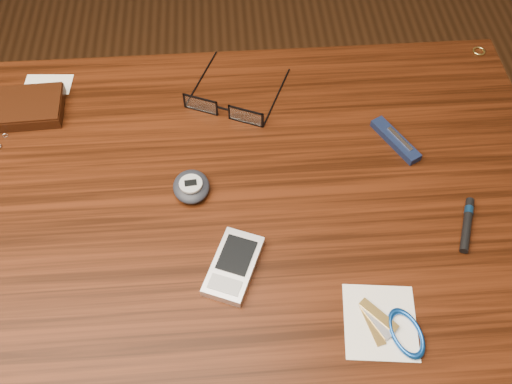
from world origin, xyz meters
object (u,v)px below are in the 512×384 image
(desk, at_px, (215,261))
(pda_phone, at_px, (234,266))
(pedometer, at_px, (191,186))
(notepad_keys, at_px, (394,328))
(eyeglasses, at_px, (225,107))
(wallet_and_card, at_px, (31,106))
(pocket_knife, at_px, (395,140))

(desk, xyz_separation_m, pda_phone, (0.03, -0.07, 0.11))
(pedometer, relative_size, notepad_keys, 0.58)
(eyeglasses, xyz_separation_m, pedometer, (-0.05, -0.15, -0.00))
(pedometer, bearing_deg, notepad_keys, -42.54)
(desk, distance_m, pedometer, 0.13)
(eyeglasses, distance_m, pda_phone, 0.27)
(notepad_keys, bearing_deg, pedometer, 137.46)
(eyeglasses, bearing_deg, pedometer, -109.99)
(eyeglasses, bearing_deg, desk, -97.89)
(wallet_and_card, relative_size, pocket_knife, 1.38)
(desk, bearing_deg, pocket_knife, 24.31)
(pedometer, bearing_deg, desk, -67.27)
(eyeglasses, distance_m, notepad_keys, 0.42)
(wallet_and_card, xyz_separation_m, eyeglasses, (0.30, -0.03, 0.00))
(eyeglasses, relative_size, pedometer, 2.79)
(desk, bearing_deg, pedometer, 112.73)
(pedometer, bearing_deg, wallet_and_card, 145.53)
(pda_phone, bearing_deg, notepad_keys, -26.80)
(eyeglasses, bearing_deg, notepad_keys, -62.80)
(wallet_and_card, xyz_separation_m, pda_phone, (0.30, -0.30, -0.00))
(eyeglasses, distance_m, pedometer, 0.16)
(pda_phone, distance_m, pocket_knife, 0.32)
(pda_phone, distance_m, pedometer, 0.14)
(pocket_knife, bearing_deg, pda_phone, -142.29)
(pda_phone, relative_size, pocket_knife, 1.21)
(pda_phone, xyz_separation_m, pocket_knife, (0.25, 0.20, -0.00))
(wallet_and_card, distance_m, notepad_keys, 0.63)
(desk, height_order, pocket_knife, pocket_knife)
(desk, bearing_deg, eyeglasses, 82.11)
(pedometer, relative_size, pocket_knife, 0.69)
(pda_phone, relative_size, notepad_keys, 1.02)
(wallet_and_card, height_order, pda_phone, wallet_and_card)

